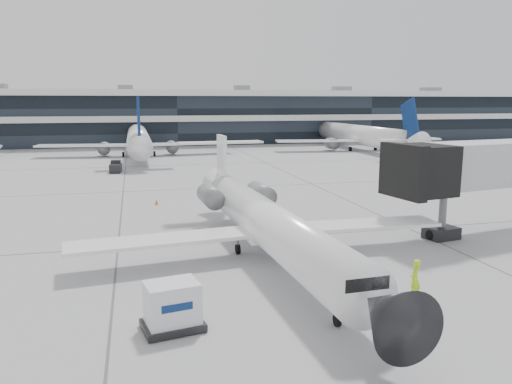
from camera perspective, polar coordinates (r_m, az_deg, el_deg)
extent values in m
plane|color=#9A9A9D|center=(33.32, 2.01, -5.22)|extent=(220.00, 220.00, 0.00)
cube|color=black|center=(113.29, -9.44, 8.20)|extent=(170.00, 22.00, 10.00)
cylinder|color=white|center=(27.96, 1.57, -3.79)|extent=(3.58, 22.06, 2.47)
cone|color=black|center=(17.34, 14.70, -13.19)|extent=(2.60, 2.68, 2.47)
cone|color=white|center=(39.67, -4.07, 0.80)|extent=(2.49, 3.04, 2.35)
cube|color=white|center=(27.80, -10.83, -5.43)|extent=(10.28, 3.57, 0.20)
cube|color=white|center=(31.23, 11.47, -3.70)|extent=(10.11, 2.57, 0.20)
cylinder|color=slate|center=(34.52, -5.23, -0.49)|extent=(1.53, 3.18, 1.37)
cylinder|color=slate|center=(35.41, 0.58, -0.17)|extent=(1.53, 3.18, 1.37)
cube|color=white|center=(38.87, -3.92, 3.47)|extent=(0.38, 2.39, 4.12)
cube|color=white|center=(39.08, -4.07, 5.66)|extent=(6.66, 1.80, 0.15)
cylinder|color=black|center=(20.93, 9.25, -14.28)|extent=(0.19, 0.52, 0.51)
cylinder|color=black|center=(29.76, -2.09, -6.54)|extent=(0.25, 0.60, 0.59)
cylinder|color=black|center=(30.54, 2.93, -6.11)|extent=(0.25, 0.60, 0.59)
cube|color=black|center=(33.08, 18.51, 2.43)|extent=(3.48, 4.03, 3.13)
cylinder|color=slate|center=(34.91, 20.53, -2.52)|extent=(0.49, 0.49, 3.13)
cube|color=black|center=(35.18, 20.41, -4.38)|extent=(2.25, 1.89, 0.78)
imported|color=#BFFC1A|center=(24.13, 17.70, -9.49)|extent=(0.82, 0.79, 1.89)
cube|color=black|center=(20.73, -9.49, -14.77)|extent=(2.61, 2.13, 0.28)
cube|color=silver|center=(20.34, -9.57, -12.33)|extent=(2.28, 1.87, 1.63)
cone|color=#FF640D|center=(44.60, -11.30, -1.10)|extent=(0.32, 0.32, 0.50)
cube|color=#FF640D|center=(44.64, -11.29, -1.39)|extent=(0.34, 0.34, 0.03)
cube|color=black|center=(65.89, -15.74, 2.68)|extent=(1.56, 2.48, 0.98)
cube|color=black|center=(66.35, -15.72, 3.30)|extent=(1.26, 1.05, 0.55)
cylinder|color=black|center=(66.86, -16.17, 2.45)|extent=(0.23, 0.49, 0.48)
cylinder|color=black|center=(66.75, -15.14, 2.49)|extent=(0.23, 0.49, 0.48)
cylinder|color=black|center=(65.14, -16.32, 2.25)|extent=(0.23, 0.49, 0.48)
cylinder|color=black|center=(65.02, -15.27, 2.28)|extent=(0.23, 0.49, 0.48)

